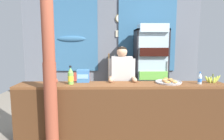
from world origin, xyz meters
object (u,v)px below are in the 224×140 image
(stall_counter, at_px, (122,107))
(pastry_tray, at_px, (169,82))
(drink_fridge, at_px, (151,61))
(soda_bottle_water, at_px, (200,79))
(plastic_lawn_chair, at_px, (80,89))
(banana_bunch, at_px, (213,79))
(shopkeeper, at_px, (122,78))
(snack_box_biscuit, at_px, (83,76))
(bottle_shelf_rack, at_px, (117,77))
(soda_bottle_lime_soda, at_px, (71,76))
(timber_post, at_px, (49,66))

(stall_counter, bearing_deg, pastry_tray, 11.33)
(drink_fridge, bearing_deg, pastry_tray, -91.95)
(drink_fridge, height_order, soda_bottle_water, drink_fridge)
(plastic_lawn_chair, distance_m, banana_bunch, 2.89)
(shopkeeper, bearing_deg, snack_box_biscuit, -162.82)
(plastic_lawn_chair, xyz_separation_m, snack_box_biscuit, (0.26, -1.35, 0.53))
(bottle_shelf_rack, bearing_deg, shopkeeper, -89.53)
(snack_box_biscuit, bearing_deg, shopkeeper, 17.18)
(pastry_tray, bearing_deg, snack_box_biscuit, 175.68)
(stall_counter, bearing_deg, soda_bottle_water, 3.14)
(pastry_tray, bearing_deg, shopkeeper, 157.41)
(soda_bottle_lime_soda, height_order, pastry_tray, soda_bottle_lime_soda)
(soda_bottle_lime_soda, bearing_deg, bottle_shelf_rack, 67.82)
(timber_post, bearing_deg, soda_bottle_lime_soda, 54.24)
(timber_post, bearing_deg, soda_bottle_water, 7.42)
(plastic_lawn_chair, bearing_deg, stall_counter, -60.58)
(banana_bunch, bearing_deg, plastic_lawn_chair, 148.96)
(drink_fridge, relative_size, shopkeeper, 1.34)
(soda_bottle_lime_soda, height_order, soda_bottle_water, soda_bottle_lime_soda)
(soda_bottle_water, bearing_deg, bottle_shelf_rack, 121.04)
(stall_counter, height_order, bottle_shelf_rack, bottle_shelf_rack)
(stall_counter, distance_m, drink_fridge, 2.15)
(timber_post, xyz_separation_m, bottle_shelf_rack, (1.08, 2.41, -0.57))
(banana_bunch, bearing_deg, soda_bottle_water, -162.91)
(soda_bottle_lime_soda, xyz_separation_m, banana_bunch, (2.36, 0.05, -0.07))
(soda_bottle_lime_soda, distance_m, snack_box_biscuit, 0.25)
(soda_bottle_lime_soda, xyz_separation_m, soda_bottle_water, (2.11, -0.02, -0.04))
(drink_fridge, height_order, banana_bunch, drink_fridge)
(plastic_lawn_chair, distance_m, pastry_tray, 2.29)
(shopkeeper, bearing_deg, pastry_tray, -22.59)
(bottle_shelf_rack, distance_m, pastry_tray, 2.17)
(stall_counter, relative_size, shopkeeper, 2.25)
(stall_counter, height_order, banana_bunch, banana_bunch)
(bottle_shelf_rack, xyz_separation_m, pastry_tray, (0.78, -2.01, 0.26))
(drink_fridge, relative_size, bottle_shelf_rack, 1.55)
(plastic_lawn_chair, height_order, soda_bottle_water, soda_bottle_water)
(shopkeeper, distance_m, soda_bottle_water, 1.32)
(drink_fridge, distance_m, soda_bottle_lime_soda, 2.46)
(shopkeeper, relative_size, soda_bottle_lime_soda, 5.02)
(soda_bottle_lime_soda, xyz_separation_m, pastry_tray, (1.63, 0.06, -0.11))
(stall_counter, xyz_separation_m, shopkeeper, (0.03, 0.48, 0.39))
(bottle_shelf_rack, bearing_deg, pastry_tray, -68.84)
(stall_counter, bearing_deg, plastic_lawn_chair, 119.42)
(drink_fridge, relative_size, soda_bottle_water, 10.09)
(bottle_shelf_rack, relative_size, plastic_lawn_chair, 1.53)
(stall_counter, xyz_separation_m, bottle_shelf_rack, (0.01, 2.17, 0.12))
(stall_counter, height_order, timber_post, timber_post)
(soda_bottle_water, bearing_deg, pastry_tray, 169.65)
(shopkeeper, bearing_deg, stall_counter, -93.42)
(stall_counter, height_order, shopkeeper, shopkeeper)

